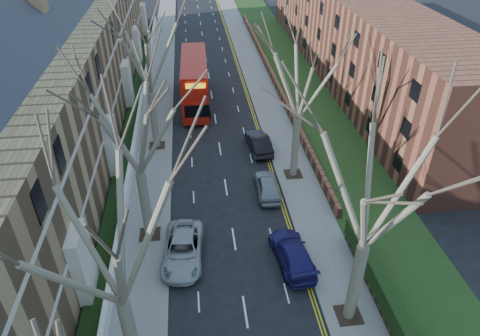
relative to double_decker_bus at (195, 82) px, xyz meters
name	(u,v)px	position (x,y,z in m)	size (l,w,h in m)	color
pavement_left	(159,97)	(-4.17, 2.01, -2.36)	(3.00, 102.00, 0.12)	slate
pavement_right	(263,92)	(7.83, 2.01, -2.36)	(3.00, 102.00, 0.12)	slate
terrace_left	(62,82)	(-11.81, -5.99, 3.11)	(9.70, 78.00, 13.60)	#95734C
flats_right	(353,35)	(19.30, 6.01, 2.56)	(13.97, 54.00, 10.00)	brown
front_wall_left	(138,127)	(-5.82, -5.99, -1.80)	(0.30, 78.00, 1.00)	white
grass_verge_right	(301,89)	(12.33, 2.01, -2.27)	(6.00, 102.00, 0.06)	#1E3B15
tree_left_mid	(106,228)	(-3.87, -30.99, 7.14)	(10.50, 10.50, 14.71)	brown
tree_left_far	(131,115)	(-3.87, -20.99, 6.82)	(10.15, 10.15, 14.22)	brown
tree_left_dist	(144,44)	(-3.87, -8.99, 7.14)	(10.50, 10.50, 14.71)	brown
tree_right_mid	(379,177)	(7.53, -28.99, 7.14)	(10.50, 10.50, 14.71)	brown
tree_right_far	(302,69)	(7.53, -14.99, 6.82)	(10.15, 10.15, 14.22)	brown
double_decker_bus	(195,82)	(0.00, 0.00, 0.00)	(3.19, 11.85, 4.90)	#A7160B
car_left_far	(183,249)	(-1.59, -23.37, -1.67)	(2.49, 5.39, 1.50)	#A7A8AD
car_right_near	(292,254)	(5.29, -24.54, -1.68)	(2.05, 5.05, 1.47)	navy
car_right_mid	(268,186)	(4.98, -17.18, -1.68)	(1.74, 4.34, 1.48)	gray
car_right_far	(259,143)	(5.31, -10.64, -1.65)	(1.64, 4.69, 1.55)	black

